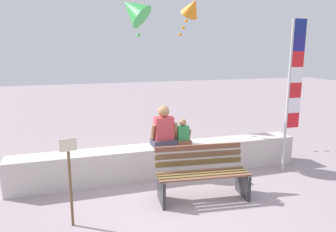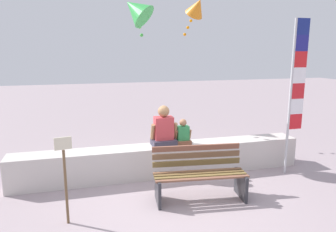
{
  "view_description": "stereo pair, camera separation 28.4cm",
  "coord_description": "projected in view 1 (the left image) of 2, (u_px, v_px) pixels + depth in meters",
  "views": [
    {
      "loc": [
        -1.78,
        -5.0,
        2.51
      ],
      "look_at": [
        0.11,
        0.92,
        1.22
      ],
      "focal_mm": 34.1,
      "sensor_mm": 36.0,
      "label": 1
    },
    {
      "loc": [
        -1.51,
        -5.08,
        2.51
      ],
      "look_at": [
        0.11,
        0.92,
        1.22
      ],
      "focal_mm": 34.1,
      "sensor_mm": 36.0,
      "label": 2
    }
  ],
  "objects": [
    {
      "name": "person_child",
      "position": [
        183.0,
        134.0,
        6.51
      ],
      "size": [
        0.34,
        0.25,
        0.52
      ],
      "color": "brown",
      "rests_on": "seawall_ledge"
    },
    {
      "name": "sign_post",
      "position": [
        70.0,
        175.0,
        4.5
      ],
      "size": [
        0.24,
        0.07,
        1.32
      ],
      "color": "brown",
      "rests_on": "ground"
    },
    {
      "name": "person_adult",
      "position": [
        164.0,
        130.0,
        6.37
      ],
      "size": [
        0.53,
        0.39,
        0.82
      ],
      "color": "#383445",
      "rests_on": "seawall_ledge"
    },
    {
      "name": "park_bench",
      "position": [
        202.0,
        174.0,
        5.48
      ],
      "size": [
        1.62,
        0.78,
        0.88
      ],
      "color": "brown",
      "rests_on": "ground"
    },
    {
      "name": "kite_orange",
      "position": [
        192.0,
        8.0,
        8.53
      ],
      "size": [
        0.76,
        0.79,
        1.09
      ],
      "color": "orange"
    },
    {
      "name": "flag_banner",
      "position": [
        293.0,
        85.0,
        6.43
      ],
      "size": [
        0.33,
        0.05,
        3.11
      ],
      "color": "#B7B7BC",
      "rests_on": "ground"
    },
    {
      "name": "ground_plane",
      "position": [
        178.0,
        193.0,
        5.7
      ],
      "size": [
        40.0,
        40.0,
        0.0
      ],
      "primitive_type": "plane",
      "color": "#9D8C91"
    },
    {
      "name": "seawall_ledge",
      "position": [
        163.0,
        160.0,
        6.5
      ],
      "size": [
        5.88,
        0.52,
        0.62
      ],
      "primitive_type": "cube",
      "color": "beige",
      "rests_on": "ground"
    },
    {
      "name": "kite_green",
      "position": [
        133.0,
        9.0,
        7.0
      ],
      "size": [
        0.99,
        0.94,
        0.98
      ],
      "color": "green"
    }
  ]
}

